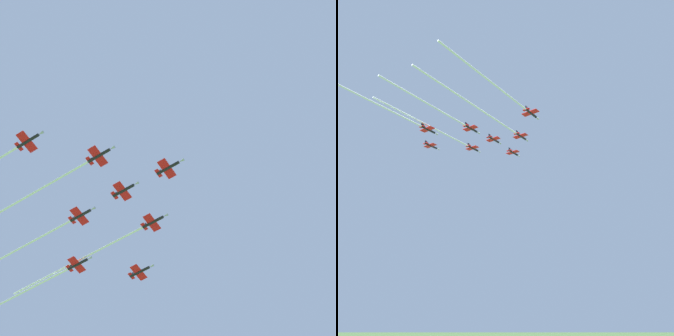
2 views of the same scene
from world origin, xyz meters
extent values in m
cylinder|color=black|center=(-15.34, 3.90, 169.33)|extent=(8.05, 6.25, 1.12)
cone|color=#9EA3AD|center=(-19.86, 7.17, 169.33)|extent=(2.26, 2.05, 1.06)
cube|color=red|center=(-14.93, 3.61, 169.28)|extent=(7.38, 8.48, 0.18)
cube|color=red|center=(-12.10, 1.56, 169.33)|extent=(3.17, 3.63, 0.18)
cube|color=black|center=(-12.16, 1.61, 170.24)|extent=(1.41, 1.08, 1.83)
cylinder|color=black|center=(-11.41, -20.47, 170.55)|extent=(8.05, 6.25, 1.12)
cone|color=#9EA3AD|center=(-15.93, -17.21, 170.55)|extent=(2.26, 2.05, 1.06)
cube|color=red|center=(-11.00, -20.77, 170.50)|extent=(7.38, 8.48, 0.18)
cube|color=red|center=(-8.17, -22.81, 170.55)|extent=(3.17, 3.63, 0.18)
cube|color=black|center=(-8.24, -22.77, 171.46)|extent=(1.41, 1.08, 1.83)
cylinder|color=white|center=(17.90, -41.64, 170.55)|extent=(51.67, 37.63, 0.78)
cylinder|color=black|center=(9.04, 7.83, 168.03)|extent=(8.05, 6.25, 1.12)
cone|color=#9EA3AD|center=(4.52, 11.10, 168.03)|extent=(2.26, 2.05, 1.06)
cube|color=red|center=(9.45, 7.53, 167.98)|extent=(7.38, 8.48, 0.18)
cube|color=red|center=(12.28, 5.49, 168.03)|extent=(3.17, 3.63, 0.18)
cube|color=black|center=(12.21, 5.54, 168.95)|extent=(1.41, 1.08, 1.83)
cylinder|color=white|center=(40.79, -15.11, 168.03)|extent=(56.56, 41.16, 0.78)
cylinder|color=black|center=(0.23, -7.34, 170.55)|extent=(8.05, 6.25, 1.12)
cone|color=#9EA3AD|center=(-4.29, -4.08, 170.55)|extent=(2.26, 2.05, 1.06)
cube|color=red|center=(0.64, -7.64, 170.50)|extent=(7.38, 8.48, 0.18)
cube|color=red|center=(3.47, -9.68, 170.55)|extent=(3.17, 3.63, 0.18)
cube|color=black|center=(3.40, -9.64, 171.46)|extent=(1.41, 1.08, 1.83)
cylinder|color=black|center=(-7.48, -44.85, 170.40)|extent=(8.05, 6.25, 1.12)
cone|color=#9EA3AD|center=(-12.00, -41.58, 170.40)|extent=(2.26, 2.05, 1.06)
cube|color=red|center=(-7.07, -45.15, 170.35)|extent=(7.38, 8.48, 0.18)
cube|color=red|center=(-4.24, -47.19, 170.40)|extent=(3.17, 3.63, 0.18)
cube|color=black|center=(-4.31, -47.14, 171.32)|extent=(1.41, 1.08, 1.83)
cylinder|color=black|center=(33.42, 11.76, 167.90)|extent=(8.05, 6.25, 1.12)
cone|color=#9EA3AD|center=(28.89, 15.03, 167.90)|extent=(2.26, 2.05, 1.06)
cube|color=red|center=(33.83, 11.46, 167.85)|extent=(7.38, 8.48, 0.18)
cube|color=red|center=(36.65, 9.42, 167.90)|extent=(3.17, 3.63, 0.18)
cube|color=black|center=(36.59, 9.47, 168.82)|extent=(1.41, 1.08, 1.83)
cylinder|color=white|center=(59.36, -6.98, 167.90)|extent=(44.95, 32.78, 0.78)
cylinder|color=black|center=(15.80, -18.59, 169.26)|extent=(8.05, 6.25, 1.12)
cone|color=#9EA3AD|center=(11.28, -15.32, 169.26)|extent=(2.26, 2.05, 1.06)
cube|color=red|center=(16.21, -18.89, 169.21)|extent=(7.38, 8.48, 0.18)
cube|color=red|center=(19.04, -20.93, 169.26)|extent=(3.17, 3.63, 0.18)
cube|color=black|center=(18.97, -20.88, 170.18)|extent=(1.41, 1.08, 1.83)
cylinder|color=white|center=(40.21, -36.22, 169.26)|extent=(41.88, 30.56, 0.78)
cylinder|color=black|center=(16.90, -40.92, 168.18)|extent=(8.05, 6.25, 1.12)
cone|color=#9EA3AD|center=(12.37, -37.65, 168.18)|extent=(2.26, 2.05, 1.06)
cube|color=red|center=(17.31, -41.22, 168.13)|extent=(7.38, 8.48, 0.18)
cube|color=red|center=(20.13, -43.26, 168.18)|extent=(3.17, 3.63, 0.18)
cube|color=black|center=(20.07, -43.21, 169.09)|extent=(1.41, 1.08, 1.83)
cylinder|color=white|center=(42.38, -59.33, 168.18)|extent=(44.03, 32.11, 0.78)
camera|label=1|loc=(-8.72, 95.72, 2.00)|focal=57.52mm
camera|label=2|loc=(172.67, 1.07, 84.60)|focal=36.09mm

